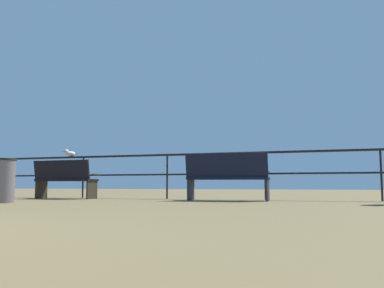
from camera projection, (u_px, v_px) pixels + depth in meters
pier_railing at (167, 165)px, 10.01m from camera, size 19.36×0.05×1.10m
bench_near_left at (64, 177)px, 9.97m from camera, size 1.58×0.64×0.94m
bench_near_right at (227, 175)px, 8.65m from camera, size 1.78×0.76×1.01m
seagull_on_rail at (70, 153)px, 10.93m from camera, size 0.33×0.33×0.19m
trash_bin at (5, 180)px, 7.68m from camera, size 0.39×0.39×0.84m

